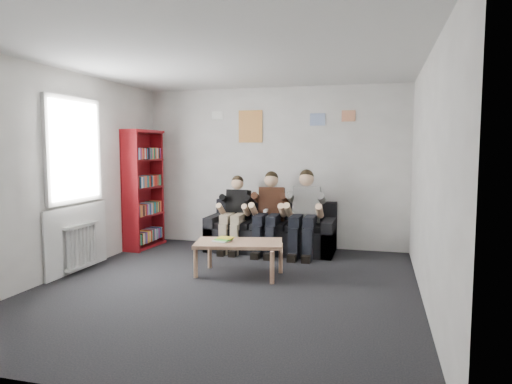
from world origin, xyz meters
TOP-DOWN VIEW (x-y plane):
  - room_shell at (0.00, 0.00)m, footprint 5.00×5.00m
  - sofa at (0.06, 2.11)m, footprint 2.06×0.84m
  - bookshelf at (-2.07, 1.81)m, footprint 0.30×0.89m
  - coffee_table at (-0.01, 0.55)m, footprint 1.13×0.62m
  - game_cases at (-0.22, 0.52)m, footprint 0.24×0.21m
  - person_left at (-0.51, 1.92)m, footprint 0.37×0.79m
  - person_middle at (0.06, 1.91)m, footprint 0.41×0.88m
  - person_right at (0.64, 1.91)m, footprint 0.43×0.92m
  - radiator at (-2.15, 0.20)m, footprint 0.10×0.64m
  - window at (-2.22, 0.20)m, footprint 0.05×1.30m
  - poster_large at (-0.40, 2.49)m, footprint 0.42×0.01m
  - poster_blue at (0.75, 2.49)m, footprint 0.25×0.01m
  - poster_pink at (1.25, 2.49)m, footprint 0.22×0.01m
  - poster_sign at (-1.00, 2.49)m, footprint 0.20×0.01m

SIDE VIEW (x-z plane):
  - sofa at x=0.06m, z-range -0.11..0.68m
  - radiator at x=-2.15m, z-range 0.05..0.65m
  - coffee_table at x=-0.01m, z-range 0.17..0.62m
  - game_cases at x=-0.22m, z-range 0.45..0.50m
  - person_left at x=-0.51m, z-range 0.00..1.23m
  - person_middle at x=0.06m, z-range -0.01..1.30m
  - person_right at x=0.64m, z-range -0.01..1.33m
  - bookshelf at x=-2.07m, z-range 0.00..1.98m
  - window at x=-2.22m, z-range -0.15..2.21m
  - room_shell at x=0.00m, z-range -1.15..3.85m
  - poster_large at x=-0.40m, z-range 1.77..2.32m
  - poster_blue at x=0.75m, z-range 2.05..2.25m
  - poster_pink at x=1.25m, z-range 2.11..2.29m
  - poster_sign at x=-1.00m, z-range 2.18..2.32m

